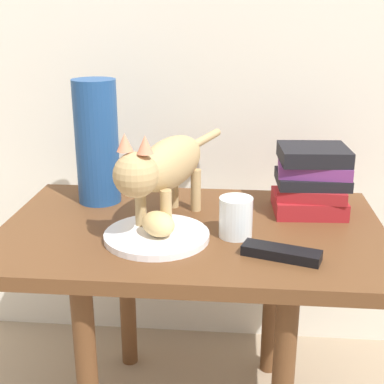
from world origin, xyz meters
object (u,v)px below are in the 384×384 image
at_px(plate, 157,236).
at_px(bread_roll, 158,224).
at_px(cat, 164,166).
at_px(green_vase, 97,142).
at_px(candle_jar, 236,219).
at_px(book_stack, 311,180).
at_px(tv_remote, 281,253).
at_px(side_table, 192,256).

bearing_deg(plate, bread_roll, -66.38).
distance_m(bread_roll, cat, 0.13).
height_order(green_vase, candle_jar, green_vase).
bearing_deg(bread_roll, plate, 113.62).
relative_size(plate, green_vase, 0.73).
relative_size(cat, book_stack, 2.63).
bearing_deg(tv_remote, candle_jar, 150.91).
bearing_deg(candle_jar, book_stack, 43.78).
distance_m(green_vase, candle_jar, 0.40).
bearing_deg(candle_jar, bread_roll, -164.95).
distance_m(side_table, green_vase, 0.36).
xyz_separation_m(plate, bread_roll, (0.01, -0.01, 0.03)).
relative_size(plate, bread_roll, 2.73).
xyz_separation_m(bread_roll, tv_remote, (0.25, -0.05, -0.03)).
height_order(plate, tv_remote, tv_remote).
bearing_deg(plate, cat, 85.52).
height_order(bread_roll, green_vase, green_vase).
distance_m(side_table, tv_remote, 0.24).
xyz_separation_m(book_stack, green_vase, (-0.51, 0.02, 0.07)).
relative_size(cat, green_vase, 1.54).
distance_m(side_table, bread_roll, 0.15).
bearing_deg(tv_remote, green_vase, 164.17).
distance_m(side_table, book_stack, 0.33).
distance_m(cat, candle_jar, 0.19).
bearing_deg(green_vase, cat, -36.60).
height_order(bread_roll, cat, cat).
height_order(bread_roll, book_stack, book_stack).
height_order(book_stack, tv_remote, book_stack).
bearing_deg(side_table, candle_jar, -24.45).
distance_m(book_stack, green_vase, 0.51).
bearing_deg(cat, bread_roll, -90.54).
bearing_deg(tv_remote, plate, -176.88).
xyz_separation_m(green_vase, tv_remote, (0.43, -0.28, -0.14)).
xyz_separation_m(bread_roll, green_vase, (-0.18, 0.23, 0.11)).
relative_size(side_table, cat, 1.82).
bearing_deg(book_stack, cat, -161.24).
distance_m(plate, bread_roll, 0.03).
relative_size(bread_roll, book_stack, 0.46).
bearing_deg(book_stack, bread_roll, -147.78).
relative_size(bread_roll, tv_remote, 0.53).
distance_m(bread_roll, candle_jar, 0.16).
bearing_deg(side_table, bread_roll, -125.66).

